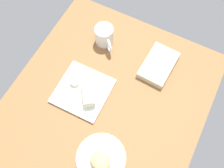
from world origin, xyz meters
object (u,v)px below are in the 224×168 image
object	(u,v)px
scone_pastry	(100,161)
square_plate	(83,91)
breakfast_wrap	(88,94)
sauce_cup	(75,81)
coffee_mug	(104,36)
book_stack	(158,65)
round_plate	(101,158)

from	to	relation	value
scone_pastry	square_plate	size ratio (longest dim) A/B	0.37
breakfast_wrap	sauce_cup	bearing A→B (deg)	124.23
square_plate	breakfast_wrap	world-z (taller)	breakfast_wrap
square_plate	sauce_cup	bearing A→B (deg)	69.88
coffee_mug	scone_pastry	bearing A→B (deg)	-153.76
scone_pastry	breakfast_wrap	world-z (taller)	breakfast_wrap
scone_pastry	sauce_cup	xyz separation A→B (cm)	(27.05, 28.30, -0.63)
breakfast_wrap	scone_pastry	bearing A→B (deg)	-86.74
scone_pastry	sauce_cup	size ratio (longest dim) A/B	1.81
square_plate	coffee_mug	size ratio (longest dim) A/B	1.90
scone_pastry	square_plate	distance (cm)	34.35
book_stack	breakfast_wrap	bearing A→B (deg)	143.34
breakfast_wrap	book_stack	xyz separation A→B (cm)	(30.47, -22.68, -2.65)
round_plate	coffee_mug	xyz separation A→B (cm)	(53.61, 26.49, 4.61)
round_plate	square_plate	size ratio (longest dim) A/B	0.89
breakfast_wrap	book_stack	bearing A→B (deg)	17.69
breakfast_wrap	round_plate	bearing A→B (deg)	-85.87
round_plate	scone_pastry	size ratio (longest dim) A/B	2.41
square_plate	round_plate	bearing A→B (deg)	-136.39
square_plate	book_stack	bearing A→B (deg)	-42.73
round_plate	scone_pastry	world-z (taller)	scone_pastry
sauce_cup	coffee_mug	bearing A→B (deg)	-2.20
round_plate	square_plate	bearing A→B (deg)	43.61
square_plate	coffee_mug	bearing A→B (deg)	7.62
scone_pastry	coffee_mug	xyz separation A→B (cm)	(55.20, 27.21, 1.67)
scone_pastry	book_stack	distance (cm)	54.30
round_plate	breakfast_wrap	xyz separation A→B (cm)	(22.09, 18.39, 3.75)
round_plate	square_plate	world-z (taller)	square_plate
breakfast_wrap	coffee_mug	world-z (taller)	coffee_mug
coffee_mug	book_stack	bearing A→B (deg)	-91.96
round_plate	scone_pastry	distance (cm)	3.42
square_plate	coffee_mug	world-z (taller)	coffee_mug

